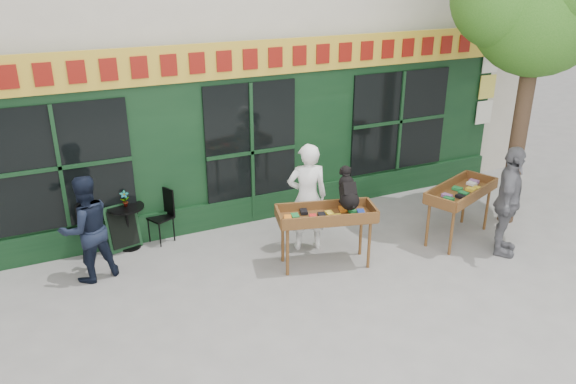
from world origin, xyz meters
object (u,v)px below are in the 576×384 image
object	(u,v)px
bistro_table	(127,219)
book_cart_right	(461,194)
book_cart_center	(326,218)
dog	(348,187)
woman	(307,197)
man_right	(508,202)
man_left	(86,229)

from	to	relation	value
bistro_table	book_cart_right	bearing A→B (deg)	-21.39
book_cart_center	book_cart_right	world-z (taller)	same
dog	book_cart_right	world-z (taller)	dog
woman	man_right	size ratio (longest dim) A/B	1.00
book_cart_right	man_left	xyz separation A→B (m)	(-5.97, 1.31, 0.01)
man_right	bistro_table	size ratio (longest dim) A/B	2.43
book_cart_right	man_right	size ratio (longest dim) A/B	0.88
man_left	man_right	bearing A→B (deg)	146.73
bistro_table	dog	bearing A→B (deg)	-32.56
book_cart_center	dog	size ratio (longest dim) A/B	2.68
bistro_table	book_cart_center	bearing A→B (deg)	-35.08
dog	book_cart_right	distance (m)	2.25
dog	bistro_table	distance (m)	3.72
bistro_table	woman	bearing A→B (deg)	-24.88
dog	woman	distance (m)	0.87
woman	man_right	world-z (taller)	man_right
dog	man_left	world-z (taller)	man_left
woman	bistro_table	bearing A→B (deg)	-9.88
bistro_table	man_left	distance (m)	1.07
man_right	woman	bearing A→B (deg)	109.86
woman	book_cart_right	world-z (taller)	woman
man_right	man_left	bearing A→B (deg)	120.25
woman	book_cart_center	bearing A→B (deg)	104.99
book_cart_center	woman	distance (m)	0.66
book_cart_right	man_right	bearing A→B (deg)	-89.76
bistro_table	man_left	size ratio (longest dim) A/B	0.46
man_right	man_left	xyz separation A→B (m)	(-6.27, 2.06, -0.09)
book_cart_center	man_left	distance (m)	3.61
dog	bistro_table	bearing A→B (deg)	162.43
book_cart_center	woman	world-z (taller)	woman
book_cart_center	man_left	xyz separation A→B (m)	(-3.42, 1.16, 0.01)
bistro_table	man_left	world-z (taller)	man_left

